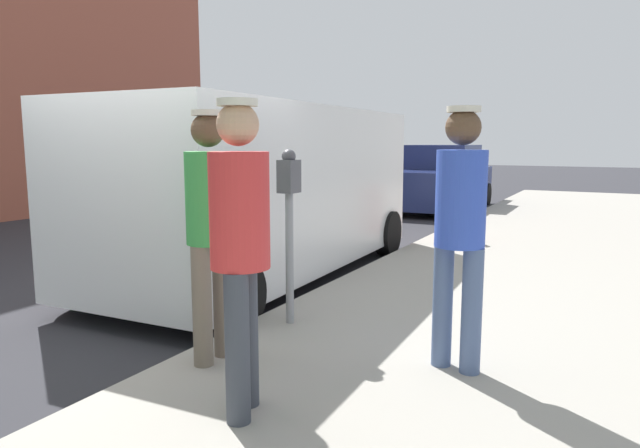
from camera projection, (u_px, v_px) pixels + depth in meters
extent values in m
plane|color=#2D2D33|center=(151.00, 326.00, 5.41)|extent=(80.00, 80.00, 0.00)
cube|color=#9E998E|center=(544.00, 394.00, 3.78)|extent=(5.00, 32.00, 0.15)
cylinder|color=gray|center=(290.00, 259.00, 4.96)|extent=(0.07, 0.07, 1.15)
cube|color=#4C4C51|center=(289.00, 176.00, 4.86)|extent=(0.14, 0.18, 0.28)
sphere|color=#47474C|center=(289.00, 156.00, 4.83)|extent=(0.12, 0.12, 0.12)
cylinder|color=#726656|center=(202.00, 306.00, 4.02)|extent=(0.14, 0.14, 0.87)
cylinder|color=#726656|center=(222.00, 299.00, 4.21)|extent=(0.14, 0.14, 0.87)
cylinder|color=green|center=(210.00, 198.00, 4.01)|extent=(0.34, 0.34, 0.65)
sphere|color=brown|center=(208.00, 130.00, 3.94)|extent=(0.23, 0.23, 0.23)
cylinder|color=silver|center=(207.00, 113.00, 3.93)|extent=(0.22, 0.22, 0.04)
cylinder|color=#383D47|center=(237.00, 348.00, 3.19)|extent=(0.14, 0.14, 0.87)
cylinder|color=#383D47|center=(247.00, 335.00, 3.41)|extent=(0.14, 0.14, 0.87)
cylinder|color=red|center=(239.00, 211.00, 3.19)|extent=(0.34, 0.34, 0.66)
sphere|color=tan|center=(238.00, 124.00, 3.12)|extent=(0.24, 0.24, 0.24)
cylinder|color=silver|center=(237.00, 102.00, 3.11)|extent=(0.22, 0.22, 0.04)
cylinder|color=#4C608C|center=(472.00, 311.00, 3.89)|extent=(0.14, 0.14, 0.87)
cylinder|color=#4C608C|center=(443.00, 305.00, 4.03)|extent=(0.14, 0.14, 0.87)
cylinder|color=blue|center=(461.00, 199.00, 3.85)|extent=(0.34, 0.34, 0.66)
sphere|color=brown|center=(463.00, 127.00, 3.78)|extent=(0.24, 0.24, 0.24)
cylinder|color=silver|center=(464.00, 109.00, 3.76)|extent=(0.22, 0.22, 0.04)
cube|color=white|center=(264.00, 187.00, 7.24)|extent=(2.18, 5.27, 1.96)
cube|color=black|center=(118.00, 161.00, 5.00)|extent=(1.84, 0.15, 0.88)
cylinder|color=black|center=(237.00, 298.00, 5.12)|extent=(0.24, 0.69, 0.68)
cylinder|color=black|center=(85.00, 277.00, 5.94)|extent=(0.24, 0.69, 0.68)
cylinder|color=black|center=(388.00, 233.00, 8.77)|extent=(0.24, 0.69, 0.68)
cylinder|color=black|center=(281.00, 225.00, 9.59)|extent=(0.24, 0.69, 0.68)
cube|color=navy|center=(439.00, 186.00, 14.59)|extent=(1.89, 4.43, 0.89)
cube|color=navy|center=(442.00, 157.00, 14.67)|extent=(1.63, 2.01, 0.60)
cylinder|color=black|center=(456.00, 206.00, 12.79)|extent=(0.23, 0.60, 0.60)
cylinder|color=black|center=(384.00, 202.00, 13.56)|extent=(0.23, 0.60, 0.60)
cylinder|color=black|center=(485.00, 194.00, 15.70)|extent=(0.23, 0.60, 0.60)
cylinder|color=black|center=(425.00, 192.00, 16.47)|extent=(0.23, 0.60, 0.60)
cylinder|color=red|center=(452.00, 218.00, 9.31)|extent=(0.24, 0.24, 0.70)
sphere|color=red|center=(453.00, 193.00, 9.25)|extent=(0.20, 0.20, 0.20)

